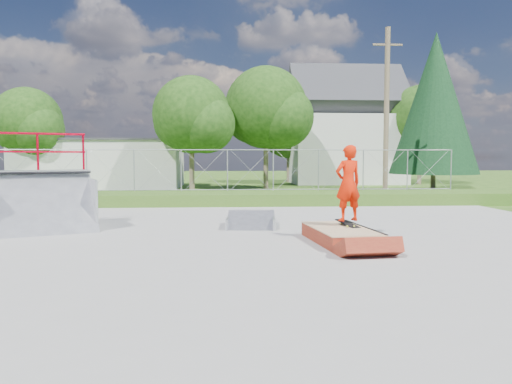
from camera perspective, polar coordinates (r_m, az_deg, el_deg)
ground at (r=11.36m, az=-2.72°, el=-5.95°), size 120.00×120.00×0.00m
concrete_pad at (r=11.36m, az=-2.72°, el=-5.85°), size 20.00×16.00×0.04m
grass_berm at (r=20.76m, az=-3.24°, el=-0.73°), size 24.00×3.00×0.50m
grind_box at (r=11.53m, az=9.60°, el=-4.94°), size 1.42×2.55×0.36m
quarter_pipe at (r=14.22m, az=-23.40°, el=1.08°), size 3.29×3.07×2.64m
flat_bank_ramp at (r=13.74m, az=-0.58°, el=-3.36°), size 1.42×1.50×0.40m
skateboard at (r=11.84m, az=10.43°, el=-3.61°), size 0.45×0.82×0.13m
skater at (r=11.76m, az=10.48°, el=0.65°), size 0.73×0.58×1.76m
concrete_stairs at (r=21.60m, az=-26.38°, el=-0.56°), size 1.50×1.60×0.80m
chain_link_fence at (r=21.70m, az=-3.28°, el=2.51°), size 20.00×0.06×1.80m
utility_building_flat at (r=34.09m, az=-17.06°, el=3.05°), size 10.00×6.00×3.00m
gable_house at (r=38.36m, az=10.14°, el=6.74°), size 8.40×6.08×8.94m
utility_pole at (r=24.52m, az=14.68°, el=8.64°), size 0.24×0.24×8.00m
tree_left_near at (r=29.15m, az=-6.92°, el=8.45°), size 4.76×4.48×6.65m
tree_center at (r=31.28m, az=1.70°, el=9.29°), size 5.44×5.12×7.60m
tree_left_far at (r=33.17m, az=-24.41°, el=7.06°), size 4.42×4.16×6.18m
tree_right_far at (r=37.97m, az=18.76°, el=7.69°), size 5.10×4.80×7.12m
tree_back_mid at (r=39.46m, az=4.10°, el=6.42°), size 4.08×3.84×5.70m
conifer_tree at (r=30.87m, az=19.77°, el=9.50°), size 5.04×5.04×9.10m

